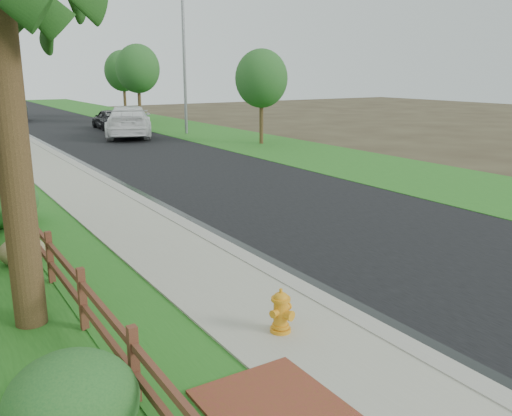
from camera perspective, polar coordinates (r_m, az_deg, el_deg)
ground at (r=8.93m, az=11.45°, el=-13.88°), size 120.00×120.00×0.00m
road at (r=42.06m, az=-18.26°, el=7.87°), size 8.00×90.00×0.02m
curb at (r=41.24m, az=-23.95°, el=7.33°), size 0.40×90.00×0.12m
wet_gutter at (r=41.30m, az=-23.47°, el=7.33°), size 0.50×90.00×0.00m
verge_far at (r=44.24m, az=-9.50°, el=8.68°), size 6.00×90.00×0.04m
ranch_fence at (r=12.67m, az=-22.00°, el=-3.09°), size 0.12×16.92×1.10m
fire_hydrant at (r=8.78m, az=2.64°, el=-10.89°), size 0.48×0.39×0.73m
white_suv at (r=36.19m, az=-13.26°, el=8.89°), size 5.02×7.43×2.00m
dark_car_mid at (r=41.54m, az=-15.19°, el=9.06°), size 1.88×4.38×1.47m
dark_car_far at (r=50.68m, az=-23.89°, el=9.17°), size 2.45×4.55×1.42m
streetlight at (r=37.10m, az=-7.82°, el=16.22°), size 2.21×0.81×9.75m
boulder at (r=12.96m, az=-23.40°, el=-4.19°), size 1.07×0.86×0.66m
shrub_a at (r=6.75m, az=-18.79°, el=-18.87°), size 1.67×1.67×1.13m
tree_near_right at (r=31.57m, az=0.58°, el=13.46°), size 3.00×3.00×5.39m
tree_mid_right at (r=44.59m, az=-12.34°, el=14.13°), size 3.43×3.43×6.21m
tree_far_right at (r=49.97m, az=-13.81°, el=13.84°), size 3.22×3.22×5.93m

